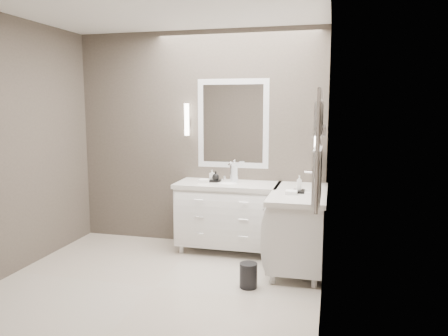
% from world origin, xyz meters
% --- Properties ---
extents(floor, '(3.20, 3.00, 0.01)m').
position_xyz_m(floor, '(0.00, 0.00, -0.01)').
color(floor, beige).
rests_on(floor, ground).
extents(ceiling, '(3.20, 3.00, 0.01)m').
position_xyz_m(ceiling, '(0.00, 0.00, 2.71)').
color(ceiling, white).
rests_on(ceiling, wall_back).
extents(wall_back, '(3.20, 0.01, 2.70)m').
position_xyz_m(wall_back, '(0.00, 1.50, 1.35)').
color(wall_back, '#4E453E').
rests_on(wall_back, floor).
extents(wall_front, '(3.20, 0.01, 2.70)m').
position_xyz_m(wall_front, '(0.00, -1.50, 1.35)').
color(wall_front, '#4E453E').
rests_on(wall_front, floor).
extents(wall_left, '(0.01, 3.00, 2.70)m').
position_xyz_m(wall_left, '(-1.60, 0.00, 1.35)').
color(wall_left, '#4E453E').
rests_on(wall_left, floor).
extents(wall_right, '(0.01, 3.00, 2.70)m').
position_xyz_m(wall_right, '(1.60, 0.00, 1.35)').
color(wall_right, '#4E453E').
rests_on(wall_right, floor).
extents(vanity_back, '(1.24, 0.59, 0.97)m').
position_xyz_m(vanity_back, '(0.45, 1.23, 0.49)').
color(vanity_back, white).
rests_on(vanity_back, floor).
extents(vanity_right, '(0.59, 1.24, 0.97)m').
position_xyz_m(vanity_right, '(1.33, 0.90, 0.49)').
color(vanity_right, white).
rests_on(vanity_right, floor).
extents(mirror_back, '(0.90, 0.02, 1.10)m').
position_xyz_m(mirror_back, '(0.45, 1.49, 1.55)').
color(mirror_back, white).
rests_on(mirror_back, wall_back).
extents(mirror_right, '(0.02, 0.90, 1.10)m').
position_xyz_m(mirror_right, '(1.59, 0.80, 1.55)').
color(mirror_right, white).
rests_on(mirror_right, wall_right).
extents(sconce_back, '(0.06, 0.06, 0.40)m').
position_xyz_m(sconce_back, '(-0.13, 1.43, 1.59)').
color(sconce_back, white).
rests_on(sconce_back, wall_back).
extents(sconce_right, '(0.06, 0.06, 0.40)m').
position_xyz_m(sconce_right, '(1.53, 0.22, 1.59)').
color(sconce_right, white).
rests_on(sconce_right, wall_right).
extents(towel_bar_corner, '(0.03, 0.22, 0.30)m').
position_xyz_m(towel_bar_corner, '(1.54, 1.36, 1.12)').
color(towel_bar_corner, white).
rests_on(towel_bar_corner, wall_right).
extents(towel_ladder, '(0.06, 0.58, 0.90)m').
position_xyz_m(towel_ladder, '(1.55, -0.40, 1.39)').
color(towel_ladder, white).
rests_on(towel_ladder, wall_right).
extents(waste_bin, '(0.21, 0.21, 0.25)m').
position_xyz_m(waste_bin, '(0.90, 0.21, 0.12)').
color(waste_bin, black).
rests_on(waste_bin, floor).
extents(amenity_tray_back, '(0.20, 0.16, 0.03)m').
position_xyz_m(amenity_tray_back, '(0.26, 1.27, 0.86)').
color(amenity_tray_back, black).
rests_on(amenity_tray_back, vanity_back).
extents(amenity_tray_right, '(0.12, 0.16, 0.02)m').
position_xyz_m(amenity_tray_right, '(1.33, 0.85, 0.86)').
color(amenity_tray_right, black).
rests_on(amenity_tray_right, vanity_right).
extents(water_bottle, '(0.09, 0.09, 0.20)m').
position_xyz_m(water_bottle, '(0.52, 1.26, 0.95)').
color(water_bottle, silver).
rests_on(water_bottle, vanity_back).
extents(soap_bottle_a, '(0.06, 0.06, 0.12)m').
position_xyz_m(soap_bottle_a, '(0.23, 1.29, 0.93)').
color(soap_bottle_a, white).
rests_on(soap_bottle_a, amenity_tray_back).
extents(soap_bottle_b, '(0.09, 0.09, 0.11)m').
position_xyz_m(soap_bottle_b, '(0.29, 1.24, 0.93)').
color(soap_bottle_b, black).
rests_on(soap_bottle_b, amenity_tray_back).
extents(soap_bottle_c, '(0.08, 0.08, 0.16)m').
position_xyz_m(soap_bottle_c, '(1.33, 0.85, 0.95)').
color(soap_bottle_c, white).
rests_on(soap_bottle_c, amenity_tray_right).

